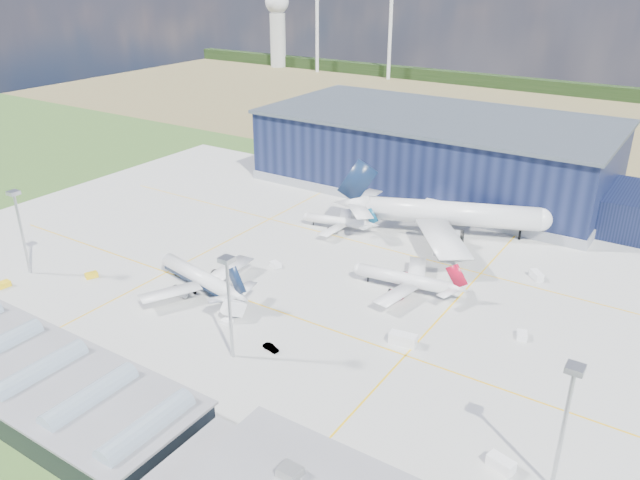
{
  "coord_description": "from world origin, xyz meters",
  "views": [
    {
      "loc": [
        84.76,
        -111.11,
        75.12
      ],
      "look_at": [
        2.66,
        14.44,
        8.3
      ],
      "focal_mm": 35.0,
      "sensor_mm": 36.0,
      "label": 1
    }
  ],
  "objects_px": {
    "light_mast_west": "(19,219)",
    "car_b": "(271,348)",
    "gse_van_a": "(403,339)",
    "gse_tug_a": "(3,285)",
    "gse_cart_b": "(275,265)",
    "gse_tug_b": "(91,275)",
    "airliner_regional": "(337,217)",
    "airliner_red": "(404,272)",
    "gse_cart_a": "(522,335)",
    "gse_van_b": "(536,275)",
    "airliner_widebody": "(452,202)",
    "airstair": "(234,312)",
    "light_mast_center": "(229,292)",
    "light_mast_east": "(567,409)",
    "gse_tug_c": "(441,245)",
    "hangar": "(442,156)",
    "gse_van_c": "(501,464)",
    "airliner_navy": "(198,269)"
  },
  "relations": [
    {
      "from": "light_mast_west",
      "to": "car_b",
      "type": "relative_size",
      "value": 5.89
    },
    {
      "from": "gse_van_a",
      "to": "car_b",
      "type": "bearing_deg",
      "value": 118.79
    },
    {
      "from": "gse_tug_a",
      "to": "gse_cart_b",
      "type": "height_order",
      "value": "gse_tug_a"
    },
    {
      "from": "light_mast_west",
      "to": "car_b",
      "type": "bearing_deg",
      "value": 4.72
    },
    {
      "from": "gse_tug_b",
      "to": "gse_cart_b",
      "type": "height_order",
      "value": "gse_cart_b"
    },
    {
      "from": "airliner_regional",
      "to": "gse_tug_b",
      "type": "xyz_separation_m",
      "value": [
        -36.38,
        -62.75,
        -3.36
      ]
    },
    {
      "from": "airliner_red",
      "to": "gse_cart_a",
      "type": "xyz_separation_m",
      "value": [
        31.63,
        -5.66,
        -4.21
      ]
    },
    {
      "from": "airliner_red",
      "to": "gse_van_b",
      "type": "bearing_deg",
      "value": -143.78
    },
    {
      "from": "airliner_regional",
      "to": "gse_cart_b",
      "type": "xyz_separation_m",
      "value": [
        0.09,
        -31.56,
        -3.35
      ]
    },
    {
      "from": "light_mast_west",
      "to": "airliner_widebody",
      "type": "xyz_separation_m",
      "value": [
        82.95,
        85.0,
        -4.85
      ]
    },
    {
      "from": "gse_cart_b",
      "to": "airstair",
      "type": "distance_m",
      "value": 27.71
    },
    {
      "from": "airliner_widebody",
      "to": "airstair",
      "type": "distance_m",
      "value": 77.05
    },
    {
      "from": "light_mast_center",
      "to": "airliner_red",
      "type": "relative_size",
      "value": 0.76
    },
    {
      "from": "gse_tug_a",
      "to": "airstair",
      "type": "xyz_separation_m",
      "value": [
        58.78,
        20.47,
        0.95
      ]
    },
    {
      "from": "gse_van_a",
      "to": "light_mast_center",
      "type": "bearing_deg",
      "value": 121.53
    },
    {
      "from": "airliner_regional",
      "to": "gse_cart_b",
      "type": "bearing_deg",
      "value": 77.29
    },
    {
      "from": "gse_cart_a",
      "to": "light_mast_east",
      "type": "bearing_deg",
      "value": -84.97
    },
    {
      "from": "light_mast_west",
      "to": "gse_tug_c",
      "type": "bearing_deg",
      "value": 41.44
    },
    {
      "from": "light_mast_center",
      "to": "airstair",
      "type": "distance_m",
      "value": 20.68
    },
    {
      "from": "hangar",
      "to": "gse_tug_c",
      "type": "relative_size",
      "value": 48.67
    },
    {
      "from": "gse_tug_b",
      "to": "gse_van_a",
      "type": "relative_size",
      "value": 0.53
    },
    {
      "from": "gse_tug_c",
      "to": "gse_van_c",
      "type": "distance_m",
      "value": 86.24
    },
    {
      "from": "airliner_navy",
      "to": "airstair",
      "type": "relative_size",
      "value": 6.56
    },
    {
      "from": "light_mast_east",
      "to": "airliner_red",
      "type": "distance_m",
      "value": 67.25
    },
    {
      "from": "gse_van_a",
      "to": "car_b",
      "type": "distance_m",
      "value": 28.33
    },
    {
      "from": "airliner_red",
      "to": "airliner_regional",
      "type": "distance_m",
      "value": 42.33
    },
    {
      "from": "gse_tug_a",
      "to": "gse_van_c",
      "type": "relative_size",
      "value": 0.78
    },
    {
      "from": "gse_cart_b",
      "to": "car_b",
      "type": "relative_size",
      "value": 0.8
    },
    {
      "from": "hangar",
      "to": "gse_cart_b",
      "type": "bearing_deg",
      "value": -97.0
    },
    {
      "from": "light_mast_center",
      "to": "gse_tug_c",
      "type": "bearing_deg",
      "value": 78.99
    },
    {
      "from": "light_mast_center",
      "to": "airliner_widebody",
      "type": "height_order",
      "value": "light_mast_center"
    },
    {
      "from": "hangar",
      "to": "gse_tug_a",
      "type": "relative_size",
      "value": 41.45
    },
    {
      "from": "airliner_widebody",
      "to": "gse_cart_a",
      "type": "height_order",
      "value": "airliner_widebody"
    },
    {
      "from": "light_mast_center",
      "to": "gse_tug_c",
      "type": "relative_size",
      "value": 7.72
    },
    {
      "from": "gse_cart_a",
      "to": "gse_van_b",
      "type": "xyz_separation_m",
      "value": [
        -5.22,
        29.98,
        0.31
      ]
    },
    {
      "from": "airliner_regional",
      "to": "gse_van_b",
      "type": "xyz_separation_m",
      "value": [
        61.0,
        -0.07,
        -3.02
      ]
    },
    {
      "from": "car_b",
      "to": "gse_tug_a",
      "type": "bearing_deg",
      "value": 111.97
    },
    {
      "from": "light_mast_east",
      "to": "airliner_regional",
      "type": "distance_m",
      "value": 109.08
    },
    {
      "from": "gse_tug_a",
      "to": "gse_tug_c",
      "type": "distance_m",
      "value": 117.57
    },
    {
      "from": "airliner_navy",
      "to": "airliner_red",
      "type": "bearing_deg",
      "value": -136.26
    },
    {
      "from": "hangar",
      "to": "gse_tug_b",
      "type": "relative_size",
      "value": 46.86
    },
    {
      "from": "gse_tug_a",
      "to": "car_b",
      "type": "relative_size",
      "value": 0.9
    },
    {
      "from": "airstair",
      "to": "airliner_regional",
      "type": "bearing_deg",
      "value": 116.8
    },
    {
      "from": "light_mast_east",
      "to": "gse_tug_b",
      "type": "distance_m",
      "value": 120.38
    },
    {
      "from": "car_b",
      "to": "gse_cart_b",
      "type": "bearing_deg",
      "value": 46.16
    },
    {
      "from": "gse_tug_b",
      "to": "airstair",
      "type": "height_order",
      "value": "airstair"
    },
    {
      "from": "light_mast_west",
      "to": "airstair",
      "type": "bearing_deg",
      "value": 11.21
    },
    {
      "from": "airliner_navy",
      "to": "airliner_regional",
      "type": "distance_m",
      "value": 52.67
    },
    {
      "from": "gse_tug_a",
      "to": "airstair",
      "type": "bearing_deg",
      "value": 25.51
    },
    {
      "from": "airliner_regional",
      "to": "gse_van_b",
      "type": "distance_m",
      "value": 61.07
    }
  ]
}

